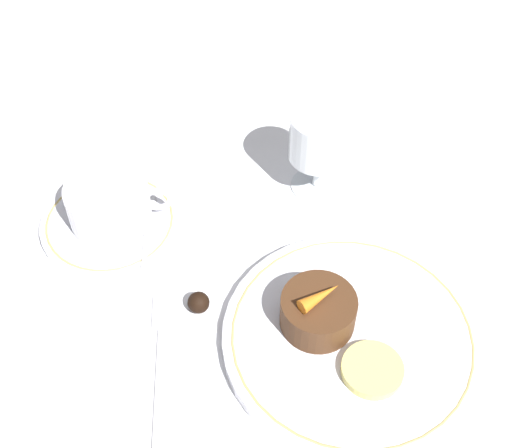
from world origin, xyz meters
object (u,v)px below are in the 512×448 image
at_px(coffee_cup, 109,203).
at_px(wine_glass, 319,141).
at_px(dinner_plate, 351,338).
at_px(dessert_cake, 318,311).
at_px(fork, 161,352).

height_order(coffee_cup, wine_glass, wine_glass).
height_order(dinner_plate, dessert_cake, dessert_cake).
xyz_separation_m(wine_glass, fork, (-0.19, -0.22, -0.07)).
relative_size(dinner_plate, coffee_cup, 2.18).
distance_m(dinner_plate, dessert_cake, 0.05).
xyz_separation_m(coffee_cup, fork, (0.06, -0.18, -0.03)).
bearing_deg(wine_glass, coffee_cup, -170.24).
xyz_separation_m(coffee_cup, wine_glass, (0.24, 0.04, 0.04)).
height_order(wine_glass, fork, wine_glass).
bearing_deg(dinner_plate, coffee_cup, 144.15).
xyz_separation_m(dinner_plate, wine_glass, (-0.01, 0.22, 0.07)).
relative_size(dinner_plate, wine_glass, 2.37).
distance_m(dinner_plate, wine_glass, 0.23).
height_order(fork, dessert_cake, dessert_cake).
distance_m(dinner_plate, fork, 0.19).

